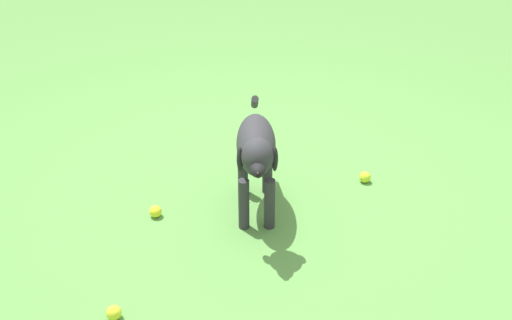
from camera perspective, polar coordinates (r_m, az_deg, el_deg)
name	(u,v)px	position (r m, az deg, el deg)	size (l,w,h in m)	color
ground	(251,198)	(3.64, -0.41, -3.34)	(14.00, 14.00, 0.00)	#548C42
dog	(256,150)	(3.31, 0.02, 0.86)	(0.55, 0.73, 0.59)	#2D2D33
tennis_ball_0	(365,177)	(3.82, 9.50, -1.48)	(0.07, 0.07, 0.07)	#C0DE2B
tennis_ball_1	(114,313)	(2.93, -12.31, -12.90)	(0.07, 0.07, 0.07)	#CCDB2C
tennis_ball_2	(156,211)	(3.51, -8.77, -4.46)	(0.07, 0.07, 0.07)	yellow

